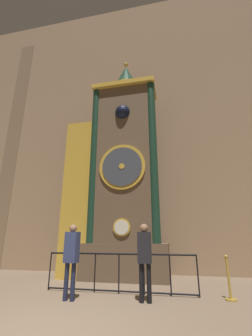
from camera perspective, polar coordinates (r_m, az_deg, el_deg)
cathedral_back_wall at (r=12.12m, az=-0.26°, el=12.62°), size 24.00×0.32×15.00m
clock_tower at (r=9.41m, az=-2.40°, el=-1.71°), size 4.12×1.77×9.66m
railing_fence at (r=6.87m, az=-1.82°, el=-24.58°), size 4.25×0.05×1.03m
visitor_near at (r=6.23m, az=-13.67°, el=-20.35°), size 0.37×0.27×1.78m
visitor_far at (r=5.92m, az=4.74°, el=-20.81°), size 0.36×0.25×1.79m
stanchion_post at (r=6.72m, az=24.78°, el=-25.38°), size 0.28×0.28×1.03m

